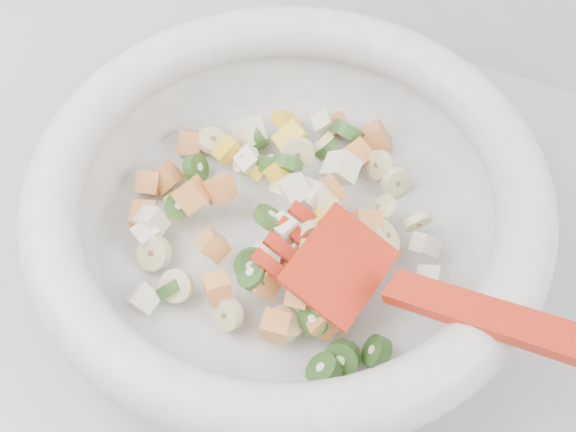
% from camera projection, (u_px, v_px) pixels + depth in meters
% --- Properties ---
extents(counter, '(2.00, 0.60, 0.90)m').
position_uv_depth(counter, '(188.00, 384.00, 1.00)').
color(counter, '#A1A0A5').
rests_on(counter, ground).
extents(mixing_bowl, '(0.51, 0.39, 0.16)m').
position_uv_depth(mixing_bowl, '(289.00, 208.00, 0.55)').
color(mixing_bowl, silver).
rests_on(mixing_bowl, counter).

